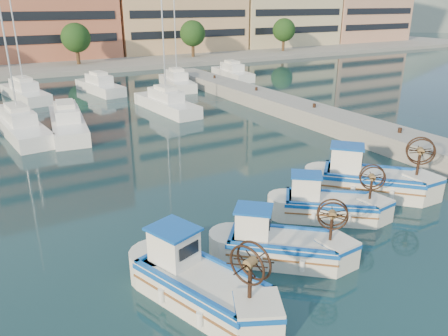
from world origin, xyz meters
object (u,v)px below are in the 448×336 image
fishing_boat_b (279,243)px  fishing_boat_a (199,281)px  fishing_boat_d (369,178)px  fishing_boat_c (327,203)px

fishing_boat_b → fishing_boat_a: bearing=141.8°
fishing_boat_d → fishing_boat_b: bearing=155.3°
fishing_boat_c → fishing_boat_d: 3.61m
fishing_boat_a → fishing_boat_c: fishing_boat_a is taller
fishing_boat_a → fishing_boat_d: (10.88, 3.26, 0.06)m
fishing_boat_c → fishing_boat_d: (3.49, 0.90, 0.14)m
fishing_boat_a → fishing_boat_c: size_ratio=1.16×
fishing_boat_a → fishing_boat_b: size_ratio=1.17×
fishing_boat_b → fishing_boat_c: fishing_boat_b is taller
fishing_boat_a → fishing_boat_b: fishing_boat_a is taller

